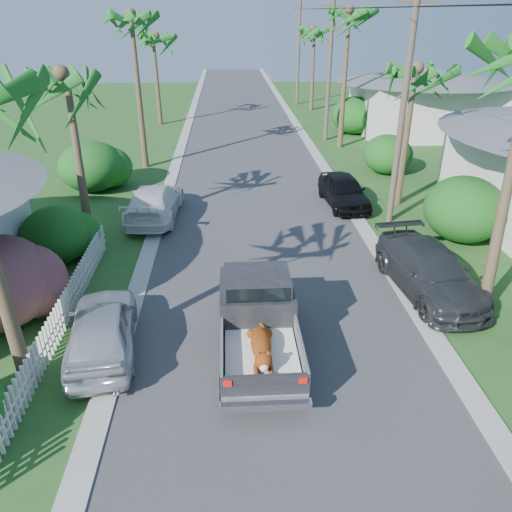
{
  "coord_description": "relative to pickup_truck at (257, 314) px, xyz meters",
  "views": [
    {
      "loc": [
        -1.28,
        -6.54,
        8.11
      ],
      "look_at": [
        -0.48,
        7.08,
        1.4
      ],
      "focal_mm": 35.0,
      "sensor_mm": 36.0,
      "label": 1
    }
  ],
  "objects": [
    {
      "name": "pickup_truck",
      "position": [
        0.0,
        0.0,
        0.0
      ],
      "size": [
        1.98,
        5.12,
        2.06
      ],
      "color": "black",
      "rests_on": "ground"
    },
    {
      "name": "parked_car_rf",
      "position": [
        4.62,
        10.54,
        -0.31
      ],
      "size": [
        1.97,
        4.25,
        1.41
      ],
      "primitive_type": "imported",
      "rotation": [
        0.0,
        0.0,
        0.08
      ],
      "color": "black",
      "rests_on": "ground"
    },
    {
      "name": "shrub_r_b",
      "position": [
        8.4,
        6.54,
        0.24
      ],
      "size": [
        3.0,
        3.3,
        2.5
      ],
      "primitive_type": "ellipsoid",
      "color": "#164D18",
      "rests_on": "ground"
    },
    {
      "name": "shrub_l_d",
      "position": [
        -7.4,
        13.54,
        0.19
      ],
      "size": [
        3.2,
        3.52,
        2.4
      ],
      "primitive_type": "ellipsoid",
      "color": "#164D18",
      "rests_on": "ground"
    },
    {
      "name": "palm_r_d",
      "position": [
        7.1,
        35.54,
        5.73
      ],
      "size": [
        4.4,
        4.4,
        8.0
      ],
      "color": "brown",
      "rests_on": "ground"
    },
    {
      "name": "ground",
      "position": [
        0.6,
        -4.46,
        -1.01
      ],
      "size": [
        120.0,
        120.0,
        0.0
      ],
      "primitive_type": "plane",
      "color": "#26531F",
      "rests_on": "ground"
    },
    {
      "name": "palm_l_d",
      "position": [
        -5.9,
        29.54,
        5.43
      ],
      "size": [
        4.4,
        4.4,
        7.7
      ],
      "color": "brown",
      "rests_on": "ground"
    },
    {
      "name": "shrub_l_c",
      "position": [
        -6.8,
        5.54,
        -0.01
      ],
      "size": [
        2.4,
        2.64,
        2.0
      ],
      "primitive_type": "ellipsoid",
      "color": "#164D18",
      "rests_on": "ground"
    },
    {
      "name": "palm_l_c",
      "position": [
        -5.4,
        17.54,
        6.9
      ],
      "size": [
        4.4,
        4.4,
        9.2
      ],
      "color": "brown",
      "rests_on": "ground"
    },
    {
      "name": "utility_pole_b",
      "position": [
        6.2,
        8.54,
        3.59
      ],
      "size": [
        1.6,
        0.26,
        9.0
      ],
      "color": "brown",
      "rests_on": "ground"
    },
    {
      "name": "house_right_far",
      "position": [
        13.6,
        25.54,
        1.11
      ],
      "size": [
        9.0,
        8.0,
        4.6
      ],
      "color": "silver",
      "rests_on": "ground"
    },
    {
      "name": "palm_l_b",
      "position": [
        -6.2,
        7.54,
        5.14
      ],
      "size": [
        4.4,
        4.4,
        7.4
      ],
      "color": "brown",
      "rests_on": "ground"
    },
    {
      "name": "shrub_r_c",
      "position": [
        8.1,
        15.54,
        0.04
      ],
      "size": [
        2.6,
        2.86,
        2.1
      ],
      "primitive_type": "ellipsoid",
      "color": "#164D18",
      "rests_on": "ground"
    },
    {
      "name": "shrub_r_d",
      "position": [
        8.6,
        25.54,
        0.29
      ],
      "size": [
        3.2,
        3.52,
        2.6
      ],
      "primitive_type": "ellipsoid",
      "color": "#164D18",
      "rests_on": "ground"
    },
    {
      "name": "parked_car_lf",
      "position": [
        -3.86,
        9.47,
        -0.28
      ],
      "size": [
        2.3,
        5.11,
        1.45
      ],
      "primitive_type": "imported",
      "rotation": [
        0.0,
        0.0,
        3.09
      ],
      "color": "white",
      "rests_on": "ground"
    },
    {
      "name": "palm_r_b",
      "position": [
        7.2,
        10.54,
        4.94
      ],
      "size": [
        4.4,
        4.4,
        7.2
      ],
      "color": "brown",
      "rests_on": "ground"
    },
    {
      "name": "parked_car_rm",
      "position": [
        5.6,
        2.54,
        -0.28
      ],
      "size": [
        2.63,
        5.26,
        1.47
      ],
      "primitive_type": "imported",
      "rotation": [
        0.0,
        0.0,
        0.12
      ],
      "color": "#2E3033",
      "rests_on": "ground"
    },
    {
      "name": "utility_pole_d",
      "position": [
        6.2,
        38.54,
        3.59
      ],
      "size": [
        1.6,
        0.26,
        9.0
      ],
      "color": "brown",
      "rests_on": "ground"
    },
    {
      "name": "utility_pole_c",
      "position": [
        6.2,
        23.54,
        3.59
      ],
      "size": [
        1.6,
        0.26,
        9.0
      ],
      "color": "brown",
      "rests_on": "ground"
    },
    {
      "name": "picket_fence",
      "position": [
        -5.4,
        1.04,
        -0.51
      ],
      "size": [
        0.1,
        11.0,
        1.0
      ],
      "primitive_type": "cube",
      "color": "white",
      "rests_on": "ground"
    },
    {
      "name": "palm_r_c",
      "position": [
        6.8,
        21.54,
        7.1
      ],
      "size": [
        4.4,
        4.4,
        9.4
      ],
      "color": "brown",
      "rests_on": "ground"
    },
    {
      "name": "road",
      "position": [
        0.6,
        20.54,
        -1.0
      ],
      "size": [
        8.0,
        100.0,
        0.02
      ],
      "primitive_type": "cube",
      "color": "#38383A",
      "rests_on": "ground"
    },
    {
      "name": "curb_right",
      "position": [
        4.9,
        20.54,
        -0.98
      ],
      "size": [
        0.6,
        100.0,
        0.06
      ],
      "primitive_type": "cube",
      "color": "#A5A39E",
      "rests_on": "ground"
    },
    {
      "name": "curb_left",
      "position": [
        -3.7,
        20.54,
        -0.98
      ],
      "size": [
        0.6,
        100.0,
        0.06
      ],
      "primitive_type": "cube",
      "color": "#A5A39E",
      "rests_on": "ground"
    },
    {
      "name": "parked_car_ln",
      "position": [
        -4.05,
        -0.02,
        -0.3
      ],
      "size": [
        2.24,
        4.38,
        1.43
      ],
      "primitive_type": "imported",
      "rotation": [
        0.0,
        0.0,
        3.28
      ],
      "color": "silver",
      "rests_on": "ground"
    }
  ]
}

